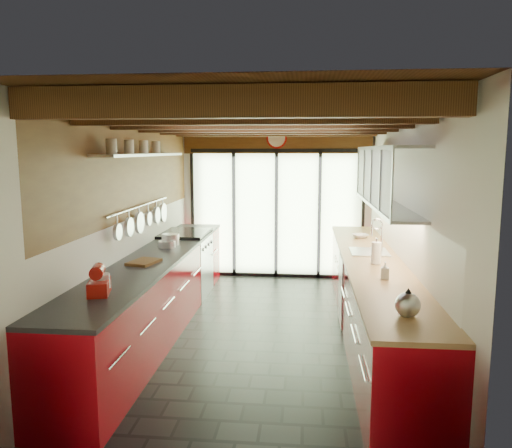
# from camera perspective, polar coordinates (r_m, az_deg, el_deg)

# --- Properties ---
(ground) EXTENTS (5.50, 5.50, 0.00)m
(ground) POSITION_cam_1_polar(r_m,az_deg,el_deg) (6.09, 0.71, -12.29)
(ground) COLOR black
(ground) RESTS_ON ground
(room_shell) EXTENTS (5.50, 5.50, 5.50)m
(room_shell) POSITION_cam_1_polar(r_m,az_deg,el_deg) (5.72, 0.74, 3.40)
(room_shell) COLOR silver
(room_shell) RESTS_ON ground
(ceiling_beams) EXTENTS (3.14, 5.06, 4.90)m
(ceiling_beams) POSITION_cam_1_polar(r_m,az_deg,el_deg) (6.08, 1.07, 11.32)
(ceiling_beams) COLOR #593316
(ceiling_beams) RESTS_ON ground
(glass_door) EXTENTS (2.95, 0.10, 2.90)m
(glass_door) POSITION_cam_1_polar(r_m,az_deg,el_deg) (8.40, 2.36, 5.04)
(glass_door) COLOR #C6EAAD
(glass_door) RESTS_ON ground
(left_counter) EXTENTS (0.68, 5.00, 0.92)m
(left_counter) POSITION_cam_1_polar(r_m,az_deg,el_deg) (6.18, -11.25, -7.64)
(left_counter) COLOR #970710
(left_counter) RESTS_ON ground
(range_stove) EXTENTS (0.66, 0.90, 0.97)m
(range_stove) POSITION_cam_1_polar(r_m,az_deg,el_deg) (7.53, -8.03, -4.58)
(range_stove) COLOR silver
(range_stove) RESTS_ON ground
(right_counter) EXTENTS (0.68, 5.00, 0.92)m
(right_counter) POSITION_cam_1_polar(r_m,az_deg,el_deg) (5.97, 13.11, -8.27)
(right_counter) COLOR #970710
(right_counter) RESTS_ON ground
(sink_assembly) EXTENTS (0.45, 0.52, 0.43)m
(sink_assembly) POSITION_cam_1_polar(r_m,az_deg,el_deg) (6.24, 12.93, -2.82)
(sink_assembly) COLOR silver
(sink_assembly) RESTS_ON right_counter
(upper_cabinets_right) EXTENTS (0.34, 3.00, 3.00)m
(upper_cabinets_right) POSITION_cam_1_polar(r_m,az_deg,el_deg) (6.05, 14.67, 5.27)
(upper_cabinets_right) COLOR silver
(upper_cabinets_right) RESTS_ON ground
(left_wall_fixtures) EXTENTS (0.28, 2.60, 0.96)m
(left_wall_fixtures) POSITION_cam_1_polar(r_m,az_deg,el_deg) (6.26, -12.64, 5.00)
(left_wall_fixtures) COLOR silver
(left_wall_fixtures) RESTS_ON ground
(stand_mixer) EXTENTS (0.24, 0.33, 0.27)m
(stand_mixer) POSITION_cam_1_polar(r_m,az_deg,el_deg) (4.54, -17.47, -6.37)
(stand_mixer) COLOR #B0130E
(stand_mixer) RESTS_ON left_counter
(pot_large) EXTENTS (0.25, 0.25, 0.15)m
(pot_large) POSITION_cam_1_polar(r_m,az_deg,el_deg) (6.66, -9.74, -1.74)
(pot_large) COLOR silver
(pot_large) RESTS_ON left_counter
(pot_small) EXTENTS (0.26, 0.26, 0.09)m
(pot_small) POSITION_cam_1_polar(r_m,az_deg,el_deg) (6.50, -10.14, -2.27)
(pot_small) COLOR silver
(pot_small) RESTS_ON left_counter
(cutting_board) EXTENTS (0.34, 0.41, 0.03)m
(cutting_board) POSITION_cam_1_polar(r_m,az_deg,el_deg) (5.64, -12.69, -4.26)
(cutting_board) COLOR brown
(cutting_board) RESTS_ON left_counter
(kettle) EXTENTS (0.21, 0.25, 0.23)m
(kettle) POSITION_cam_1_polar(r_m,az_deg,el_deg) (3.95, 16.96, -8.65)
(kettle) COLOR silver
(kettle) RESTS_ON right_counter
(paper_towel) EXTENTS (0.14, 0.14, 0.29)m
(paper_towel) POSITION_cam_1_polar(r_m,az_deg,el_deg) (5.61, 13.57, -3.27)
(paper_towel) COLOR white
(paper_towel) RESTS_ON right_counter
(soap_bottle) EXTENTS (0.08, 0.09, 0.17)m
(soap_bottle) POSITION_cam_1_polar(r_m,az_deg,el_deg) (5.00, 14.53, -5.15)
(soap_bottle) COLOR silver
(soap_bottle) RESTS_ON right_counter
(bowl) EXTENTS (0.28, 0.28, 0.06)m
(bowl) POSITION_cam_1_polar(r_m,az_deg,el_deg) (7.23, 11.80, -1.36)
(bowl) COLOR silver
(bowl) RESTS_ON right_counter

